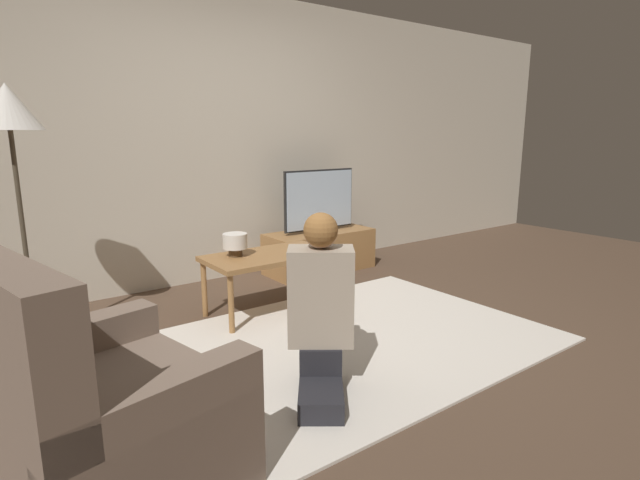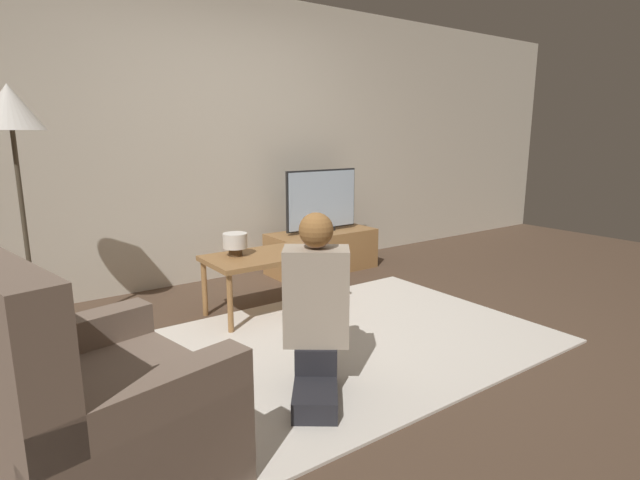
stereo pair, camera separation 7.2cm
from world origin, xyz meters
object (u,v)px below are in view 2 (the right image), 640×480
at_px(armchair, 92,416).
at_px(table_lamp, 235,242).
at_px(tv, 322,200).
at_px(floor_lamp, 11,123).
at_px(person_kneeling, 316,306).
at_px(coffee_table, 269,260).

distance_m(armchair, table_lamp, 1.92).
distance_m(tv, floor_lamp, 2.66).
distance_m(floor_lamp, person_kneeling, 2.22).
xyz_separation_m(coffee_table, armchair, (-1.52, -1.31, -0.11)).
distance_m(tv, coffee_table, 1.30).
height_order(person_kneeling, table_lamp, person_kneeling).
bearing_deg(tv, armchair, -141.18).
relative_size(tv, floor_lamp, 0.49).
height_order(tv, table_lamp, tv).
relative_size(coffee_table, table_lamp, 5.28).
relative_size(floor_lamp, person_kneeling, 1.74).
relative_size(coffee_table, armchair, 0.94).
relative_size(coffee_table, person_kneeling, 1.00).
distance_m(coffee_table, person_kneeling, 1.25).
distance_m(tv, armchair, 3.30).
bearing_deg(tv, coffee_table, -144.16).
distance_m(tv, person_kneeling, 2.40).
xyz_separation_m(coffee_table, table_lamp, (-0.23, 0.09, 0.15)).
bearing_deg(person_kneeling, floor_lamp, -19.17).
xyz_separation_m(person_kneeling, table_lamp, (0.16, 1.27, 0.10)).
bearing_deg(table_lamp, floor_lamp, 163.18).
bearing_deg(floor_lamp, tv, 5.88).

